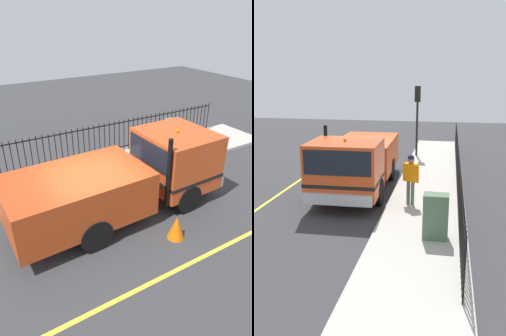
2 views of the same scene
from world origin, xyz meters
The scene contains 8 objects.
ground_plane centered at (0.00, 0.00, 0.00)m, with size 44.67×44.67×0.00m, color #38383A.
sidewalk_slab centered at (3.04, 0.00, 0.07)m, with size 2.69×20.30×0.15m, color #B7B2A8.
lane_marking centered at (-2.73, 0.00, 0.00)m, with size 0.12×18.27×0.01m, color yellow.
work_truck centered at (0.19, -1.45, 1.30)m, with size 2.62×7.04×2.72m.
worker_standing centered at (2.50, -2.97, 1.23)m, with size 0.59×0.43×1.77m.
iron_fence centered at (4.15, 0.00, 0.89)m, with size 0.04×17.29×1.47m.
utility_cabinet centered at (3.48, -5.64, 0.78)m, with size 0.69×0.45×1.28m, color #4C6B4C.
traffic_cone centered at (-1.72, -1.74, 0.36)m, with size 0.50×0.50×0.72m, color orange.
Camera 1 is at (-6.82, 2.99, 5.84)m, focal length 31.94 mm.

